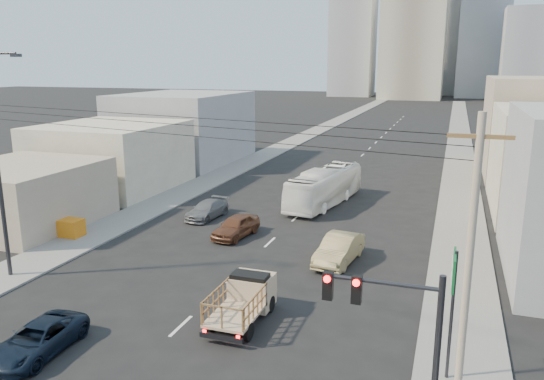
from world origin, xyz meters
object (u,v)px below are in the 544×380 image
Objects in this scene: sedan_brown at (236,226)px; utility_pole at (468,273)px; sedan_tan at (339,249)px; crate_stack at (69,227)px; sedan_grey at (207,210)px; green_sign at (453,285)px; flatbed_pickup at (243,298)px; traffic_signal at (398,337)px; navy_pickup at (38,339)px; city_bus at (325,187)px.

sedan_brown is 21.28m from utility_pole.
crate_stack is at bearing -168.93° from sedan_tan.
sedan_grey is 9.82m from crate_stack.
sedan_grey is (-11.32, 5.87, -0.17)m from sedan_tan.
green_sign is at bearing -37.36° from sedan_grey.
flatbed_pickup reaches higher than crate_stack.
utility_pole reaches higher than sedan_brown.
navy_pickup is at bearing 173.32° from traffic_signal.
sedan_tan is 1.12× the size of sedan_grey.
city_bus reaches higher than navy_pickup.
flatbed_pickup is 0.44× the size of utility_pole.
sedan_grey is at bearing 47.22° from crate_stack.
sedan_grey is 26.31m from utility_pole.
navy_pickup is at bearing -176.87° from utility_pole.
sedan_brown is (-4.94, 10.92, -0.37)m from flatbed_pickup.
utility_pole is (14.03, -15.37, 4.46)m from sedan_brown.
traffic_signal is 27.00m from crate_stack.
utility_pole reaches higher than traffic_signal.
city_bus is 2.19× the size of sedan_tan.
city_bus is at bearing 93.58° from flatbed_pickup.
navy_pickup is 0.44× the size of utility_pole.
utility_pole is (17.83, -18.81, 4.55)m from sedan_grey.
flatbed_pickup is at bearing 167.48° from green_sign.
city_bus reaches higher than sedan_brown.
sedan_tan is 15.13m from utility_pole.
sedan_tan is at bearing 73.11° from flatbed_pickup.
sedan_tan is (2.58, 8.49, -0.29)m from flatbed_pickup.
flatbed_pickup is 21.20m from city_bus.
traffic_signal reaches higher than sedan_tan.
sedan_grey is at bearing 93.75° from navy_pickup.
crate_stack is (-10.47, -3.77, -0.04)m from sedan_brown.
green_sign is at bearing 10.06° from navy_pickup.
crate_stack is at bearing 154.67° from utility_pole.
traffic_signal is 3.24m from utility_pole.
green_sign is at bearing -20.63° from crate_stack.
city_bus is 10.09m from sedan_grey.
traffic_signal reaches higher than flatbed_pickup.
traffic_signal is (4.78, -15.44, 3.27)m from sedan_tan.
sedan_brown is at bearing 124.54° from traffic_signal.
crate_stack is at bearing 155.10° from flatbed_pickup.
sedan_grey is (-7.42, -6.79, -0.85)m from city_bus.
city_bus is at bearing 44.81° from crate_stack.
green_sign is 2.78× the size of crate_stack.
sedan_brown reaches higher than crate_stack.
flatbed_pickup is 8.55m from navy_pickup.
green_sign is at bearing -12.52° from flatbed_pickup.
utility_pole is 5.56× the size of crate_stack.
green_sign is at bearing -52.59° from sedan_tan.
city_bus reaches higher than sedan_tan.
city_bus reaches higher than crate_stack.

